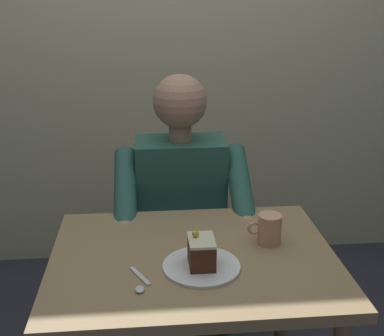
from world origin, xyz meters
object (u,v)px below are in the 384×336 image
chair (180,234)px  coffee_cup (269,228)px  dining_table (193,287)px  cake_slice (201,252)px  dessert_spoon (140,283)px  seated_person (182,221)px

chair → coffee_cup: 0.71m
dining_table → coffee_cup: size_ratio=7.91×
chair → cake_slice: bearing=91.3°
dessert_spoon → dining_table: bearing=-138.1°
coffee_cup → seated_person: bearing=-59.1°
seated_person → cake_slice: size_ratio=11.68×
dining_table → chair: bearing=-90.0°
seated_person → cake_slice: 0.58m
dining_table → cake_slice: size_ratio=8.37×
dining_table → seated_person: size_ratio=0.72×
dining_table → cake_slice: 0.18m
seated_person → chair: bearing=-90.0°
chair → dessert_spoon: (0.16, 0.80, 0.27)m
dining_table → cake_slice: cake_slice is taller
chair → dessert_spoon: chair is taller
chair → cake_slice: chair is taller
dining_table → dessert_spoon: dessert_spoon is taller
cake_slice → dessert_spoon: bearing=21.5°
seated_person → cake_slice: seated_person is taller
coffee_cup → dessert_spoon: bearing=26.5°
chair → seated_person: (0.00, 0.17, 0.15)m
dining_table → cake_slice: bearing=101.8°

